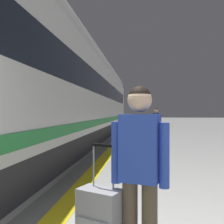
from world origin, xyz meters
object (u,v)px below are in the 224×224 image
Objects in this scene: duffel_bag_near at (150,138)px; traveller_foreground at (140,165)px; high_speed_train at (54,81)px; passenger_near at (156,121)px.

traveller_foreground is at bearing -92.15° from duffel_bag_near.
high_speed_train is at bearing 115.88° from traveller_foreground.
high_speed_train is 18.95× the size of passenger_near.
traveller_foreground is at bearing -93.91° from passenger_near.
high_speed_train is 18.49× the size of traveller_foreground.
high_speed_train reaches higher than traveller_foreground.
duffel_bag_near is (3.50, 3.26, -2.35)m from high_speed_train.
high_speed_train is 68.54× the size of duffel_bag_near.
traveller_foreground is 10.02m from passenger_near.
high_speed_train is 7.36m from traveller_foreground.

